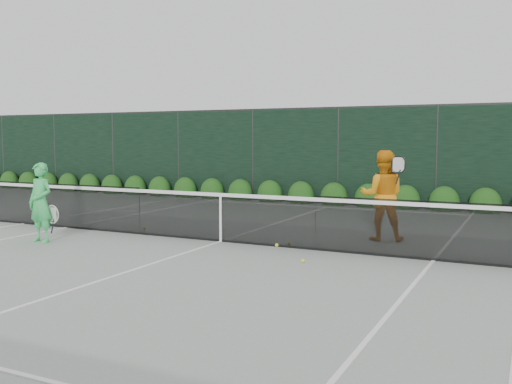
% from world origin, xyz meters
% --- Properties ---
extents(ground, '(80.00, 80.00, 0.00)m').
position_xyz_m(ground, '(0.00, 0.00, 0.00)').
color(ground, gray).
rests_on(ground, ground).
extents(tennis_net, '(12.90, 0.10, 1.07)m').
position_xyz_m(tennis_net, '(-0.02, 0.00, 0.53)').
color(tennis_net, black).
rests_on(tennis_net, ground).
extents(player_woman, '(0.66, 0.43, 1.58)m').
position_xyz_m(player_woman, '(-3.20, -1.59, 0.79)').
color(player_woman, '#3CCF65').
rests_on(player_woman, ground).
extents(player_man, '(1.03, 0.89, 1.83)m').
position_xyz_m(player_man, '(2.85, 1.59, 0.91)').
color(player_man, orange).
rests_on(player_man, ground).
extents(court_lines, '(11.03, 23.83, 0.01)m').
position_xyz_m(court_lines, '(0.00, 0.00, 0.01)').
color(court_lines, white).
rests_on(court_lines, ground).
extents(windscreen_fence, '(32.00, 21.07, 3.06)m').
position_xyz_m(windscreen_fence, '(0.00, -2.71, 1.51)').
color(windscreen_fence, black).
rests_on(windscreen_fence, ground).
extents(hedge_row, '(31.66, 0.65, 0.94)m').
position_xyz_m(hedge_row, '(-0.00, 7.15, 0.23)').
color(hedge_row, '#12370F').
rests_on(hedge_row, ground).
extents(tennis_balls, '(4.53, 1.70, 0.07)m').
position_xyz_m(tennis_balls, '(0.63, -0.09, 0.03)').
color(tennis_balls, yellow).
rests_on(tennis_balls, ground).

